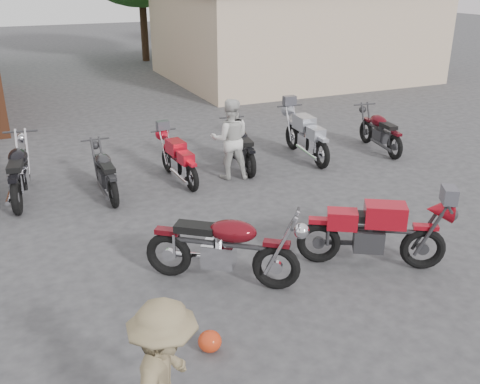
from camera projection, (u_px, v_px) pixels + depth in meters
name	position (u px, v px, depth m)	size (l,w,h in m)	color
ground	(285.00, 305.00, 7.26)	(90.00, 90.00, 0.00)	#353537
stucco_building	(292.00, 35.00, 22.47)	(10.00, 8.00, 3.50)	tan
vintage_motorcycle	(224.00, 243.00, 7.55)	(2.20, 0.73, 1.28)	#570A12
sportbike	(375.00, 229.00, 8.01)	(2.14, 0.71, 1.24)	#A50D1B
helmet	(210.00, 341.00, 6.34)	(0.29, 0.29, 0.26)	red
person_light	(230.00, 139.00, 11.45)	(0.85, 0.66, 1.74)	silver
person_tan	(166.00, 384.00, 4.69)	(1.08, 0.62, 1.67)	#847452
row_bike_2	(19.00, 168.00, 10.47)	(2.16, 0.71, 1.25)	black
row_bike_3	(105.00, 170.00, 10.66)	(1.83, 0.60, 1.06)	#242427
row_bike_4	(178.00, 158.00, 11.39)	(1.81, 0.60, 1.05)	red
row_bike_5	(242.00, 144.00, 12.20)	(1.89, 0.62, 1.09)	black
row_bike_6	(306.00, 134.00, 12.78)	(2.11, 0.70, 1.22)	#9598A2
row_bike_7	(380.00, 129.00, 13.36)	(1.92, 0.64, 1.12)	#480911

